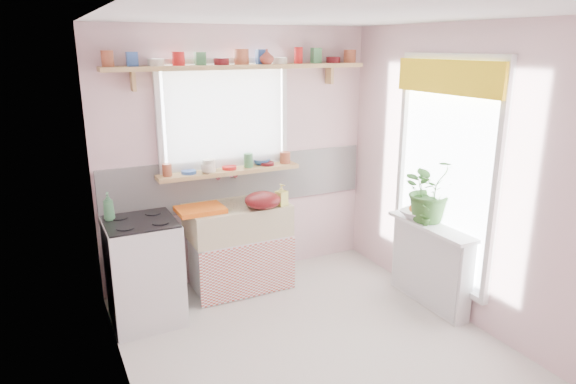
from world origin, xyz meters
name	(u,v)px	position (x,y,z in m)	size (l,w,h in m)	color
room	(335,152)	(0.66, 0.86, 1.37)	(3.20, 3.20, 3.20)	silver
sink_unit	(238,246)	(-0.15, 1.29, 0.43)	(0.95, 0.65, 1.11)	white
cooker	(144,271)	(-1.10, 1.05, 0.46)	(0.58, 0.58, 0.93)	white
radiator_ledge	(430,263)	(1.30, 0.20, 0.40)	(0.22, 0.95, 0.78)	white
windowsill	(229,171)	(-0.15, 1.48, 1.14)	(1.40, 0.22, 0.04)	tan
pine_shelf	(242,67)	(0.00, 1.47, 2.12)	(2.52, 0.24, 0.04)	tan
shelf_crockery	(240,58)	(-0.02, 1.47, 2.19)	(2.47, 0.11, 0.12)	#A55133
sill_crockery	(227,164)	(-0.17, 1.48, 1.22)	(1.35, 0.11, 0.12)	#A55133
dish_tray	(200,210)	(-0.53, 1.25, 0.87)	(0.42, 0.32, 0.04)	orange
colander	(263,200)	(0.03, 1.10, 0.93)	(0.34, 0.34, 0.15)	maroon
jade_plant	(431,189)	(1.33, 0.30, 1.07)	(0.53, 0.46, 0.59)	#366628
fruit_bowl	(418,214)	(1.29, 0.40, 0.81)	(0.31, 0.31, 0.08)	silver
herb_pot	(426,213)	(1.21, 0.21, 0.89)	(0.12, 0.08, 0.23)	#3B6B2B
soap_bottle_sink	(281,195)	(0.22, 1.10, 0.95)	(0.09, 0.10, 0.21)	#DBD861
sill_cup	(207,169)	(-0.39, 1.42, 1.21)	(0.11, 0.11, 0.09)	silver
sill_bowl	(261,162)	(0.21, 1.54, 1.19)	(0.17, 0.17, 0.05)	#305D9D
shelf_vase	(267,57)	(0.23, 1.41, 2.21)	(0.13, 0.13, 0.14)	#9B3E2F
cooker_bottle	(108,206)	(-1.32, 1.18, 1.03)	(0.09, 0.09, 0.24)	#428453
fruit	(419,208)	(1.29, 0.40, 0.87)	(0.20, 0.14, 0.10)	orange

